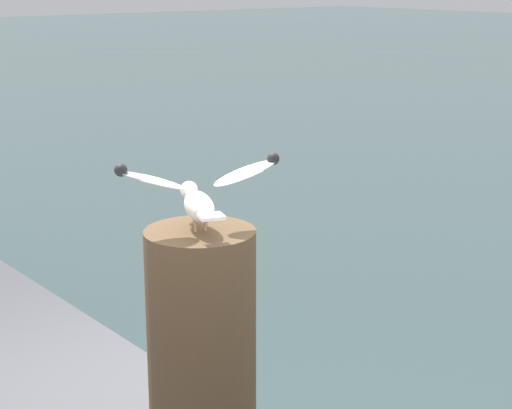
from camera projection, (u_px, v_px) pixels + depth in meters
The scene contains 2 objects.
mooring_post at pixel (202, 357), 3.03m from camera, with size 0.39×0.39×0.95m, color #4C3823.
seagull at pixel (199, 195), 2.87m from camera, with size 0.38×0.56×0.26m.
Camera 1 is at (2.57, -1.98, 3.14)m, focal length 59.16 mm.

